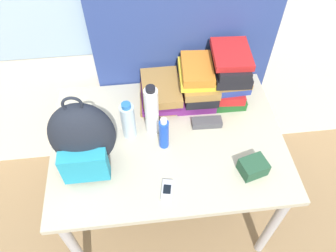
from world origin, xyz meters
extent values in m
cube|color=#B7B299|center=(0.00, 0.41, 0.70)|extent=(1.13, 0.81, 0.03)
cylinder|color=#B2B2B7|center=(-0.51, 0.06, 0.34)|extent=(0.05, 0.05, 0.68)
cylinder|color=#B2B2B7|center=(0.51, 0.06, 0.34)|extent=(0.05, 0.05, 0.68)
cylinder|color=#B2B2B7|center=(-0.51, 0.76, 0.34)|extent=(0.05, 0.05, 0.68)
cylinder|color=#B2B2B7|center=(0.51, 0.76, 0.34)|extent=(0.05, 0.05, 0.68)
ellipsoid|color=#1E232D|center=(-0.38, 0.33, 0.89)|extent=(0.28, 0.18, 0.36)
cube|color=teal|center=(-0.38, 0.22, 0.82)|extent=(0.20, 0.06, 0.16)
torus|color=#1E232D|center=(-0.38, 0.33, 1.09)|extent=(0.08, 0.01, 0.08)
cube|color=olive|center=(-0.03, 0.67, 0.73)|extent=(0.20, 0.25, 0.03)
cube|color=#6B2370|center=(-0.01, 0.66, 0.76)|extent=(0.20, 0.26, 0.03)
cube|color=olive|center=(-0.02, 0.67, 0.78)|extent=(0.18, 0.23, 0.03)
cube|color=olive|center=(-0.01, 0.66, 0.82)|extent=(0.20, 0.27, 0.05)
cube|color=#6B2370|center=(0.17, 0.67, 0.74)|extent=(0.21, 0.27, 0.06)
cube|color=black|center=(0.19, 0.66, 0.80)|extent=(0.17, 0.26, 0.05)
cube|color=olive|center=(0.19, 0.66, 0.84)|extent=(0.18, 0.26, 0.04)
cube|color=yellow|center=(0.18, 0.67, 0.89)|extent=(0.20, 0.24, 0.04)
cube|color=orange|center=(0.18, 0.66, 0.93)|extent=(0.17, 0.24, 0.04)
cube|color=#1E5623|center=(0.34, 0.67, 0.74)|extent=(0.19, 0.26, 0.05)
cube|color=red|center=(0.34, 0.66, 0.79)|extent=(0.19, 0.27, 0.05)
cube|color=navy|center=(0.34, 0.66, 0.83)|extent=(0.20, 0.22, 0.04)
cube|color=olive|center=(0.35, 0.66, 0.87)|extent=(0.18, 0.22, 0.03)
cube|color=black|center=(0.35, 0.66, 0.91)|extent=(0.19, 0.25, 0.05)
cube|color=black|center=(0.34, 0.67, 0.96)|extent=(0.17, 0.29, 0.05)
cube|color=red|center=(0.34, 0.67, 1.00)|extent=(0.19, 0.24, 0.03)
cylinder|color=silver|center=(-0.18, 0.46, 0.81)|extent=(0.07, 0.07, 0.20)
cylinder|color=#286BB7|center=(-0.18, 0.46, 0.92)|extent=(0.04, 0.04, 0.02)
cylinder|color=white|center=(-0.07, 0.47, 0.85)|extent=(0.07, 0.07, 0.28)
cylinder|color=black|center=(-0.07, 0.47, 1.00)|extent=(0.04, 0.04, 0.02)
cylinder|color=blue|center=(-0.02, 0.37, 0.80)|extent=(0.05, 0.05, 0.17)
cylinder|color=white|center=(-0.02, 0.37, 0.90)|extent=(0.03, 0.03, 0.02)
cube|color=#B7BCC6|center=(-0.04, 0.13, 0.72)|extent=(0.07, 0.10, 0.02)
cube|color=black|center=(-0.04, 0.13, 0.73)|extent=(0.04, 0.05, 0.00)
cube|color=#47474C|center=(0.20, 0.47, 0.73)|extent=(0.15, 0.06, 0.04)
cube|color=#234C33|center=(0.36, 0.18, 0.75)|extent=(0.14, 0.12, 0.07)
camera|label=1|loc=(-0.11, -0.54, 2.01)|focal=35.00mm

